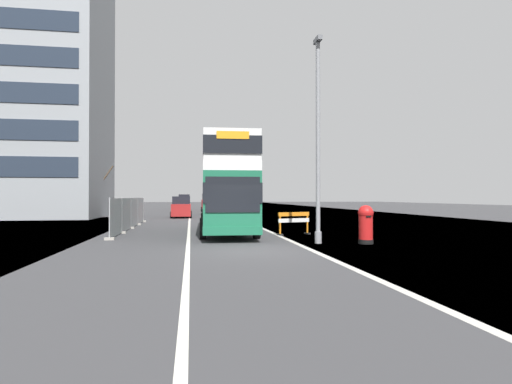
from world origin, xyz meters
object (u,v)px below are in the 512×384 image
(car_oncoming_near, at_px, (181,208))
(car_receding_mid, at_px, (212,206))
(car_far_side, at_px, (184,203))
(lamppost_foreground, at_px, (318,146))
(red_pillar_postbox, at_px, (366,223))
(car_receding_far, at_px, (208,203))
(roadworks_barrier, at_px, (294,220))
(double_decker_bus, at_px, (227,185))

(car_oncoming_near, height_order, car_receding_mid, car_receding_mid)
(car_oncoming_near, relative_size, car_receding_mid, 1.07)
(car_oncoming_near, height_order, car_far_side, car_far_side)
(lamppost_foreground, xyz_separation_m, car_far_side, (-6.31, 47.16, -3.06))
(red_pillar_postbox, distance_m, car_receding_far, 39.98)
(roadworks_barrier, bearing_deg, car_oncoming_near, 107.88)
(double_decker_bus, bearing_deg, car_receding_far, 89.36)
(double_decker_bus, bearing_deg, car_receding_mid, 89.15)
(car_oncoming_near, distance_m, car_receding_far, 16.39)
(lamppost_foreground, distance_m, roadworks_barrier, 5.29)
(red_pillar_postbox, xyz_separation_m, roadworks_barrier, (-1.98, 4.49, -0.14))
(double_decker_bus, xyz_separation_m, red_pillar_postbox, (5.34, -5.95, -1.71))
(red_pillar_postbox, height_order, car_receding_far, car_receding_far)
(red_pillar_postbox, relative_size, car_receding_far, 0.39)
(red_pillar_postbox, height_order, car_oncoming_near, car_oncoming_near)
(red_pillar_postbox, bearing_deg, double_decker_bus, 131.95)
(lamppost_foreground, distance_m, car_far_side, 47.68)
(double_decker_bus, height_order, lamppost_foreground, lamppost_foreground)
(car_far_side, bearing_deg, double_decker_bus, -86.01)
(double_decker_bus, xyz_separation_m, car_receding_far, (0.37, 33.73, -1.49))
(roadworks_barrier, height_order, car_oncoming_near, car_oncoming_near)
(car_oncoming_near, relative_size, car_far_side, 0.92)
(car_receding_far, xyz_separation_m, car_far_side, (-3.28, 7.91, -0.03))
(roadworks_barrier, relative_size, car_receding_far, 0.44)
(red_pillar_postbox, height_order, car_receding_mid, car_receding_mid)
(roadworks_barrier, bearing_deg, car_receding_mid, 96.73)
(red_pillar_postbox, bearing_deg, car_far_side, 99.83)
(car_receding_mid, xyz_separation_m, car_far_side, (-3.26, 17.57, 0.10))
(car_receding_far, bearing_deg, double_decker_bus, -90.64)
(lamppost_foreground, bearing_deg, double_decker_bus, 121.66)
(lamppost_foreground, xyz_separation_m, red_pillar_postbox, (1.94, -0.42, -3.24))
(double_decker_bus, bearing_deg, car_oncoming_near, 99.00)
(double_decker_bus, relative_size, red_pillar_postbox, 6.39)
(double_decker_bus, distance_m, red_pillar_postbox, 8.18)
(roadworks_barrier, height_order, car_receding_mid, car_receding_mid)
(car_oncoming_near, relative_size, car_receding_far, 1.03)
(car_receding_mid, xyz_separation_m, car_receding_far, (0.02, 9.66, 0.13))
(car_oncoming_near, height_order, car_receding_far, car_receding_far)
(lamppost_foreground, height_order, car_oncoming_near, lamppost_foreground)
(red_pillar_postbox, bearing_deg, car_oncoming_near, 109.03)
(lamppost_foreground, distance_m, car_receding_mid, 29.92)
(red_pillar_postbox, height_order, roadworks_barrier, red_pillar_postbox)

